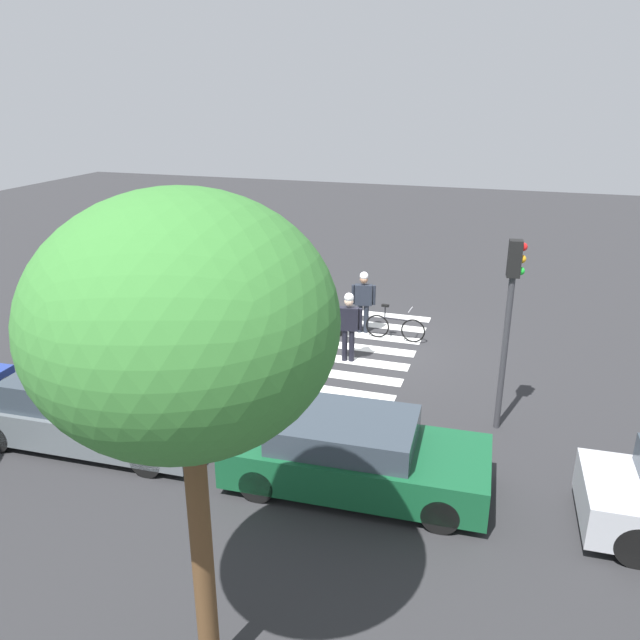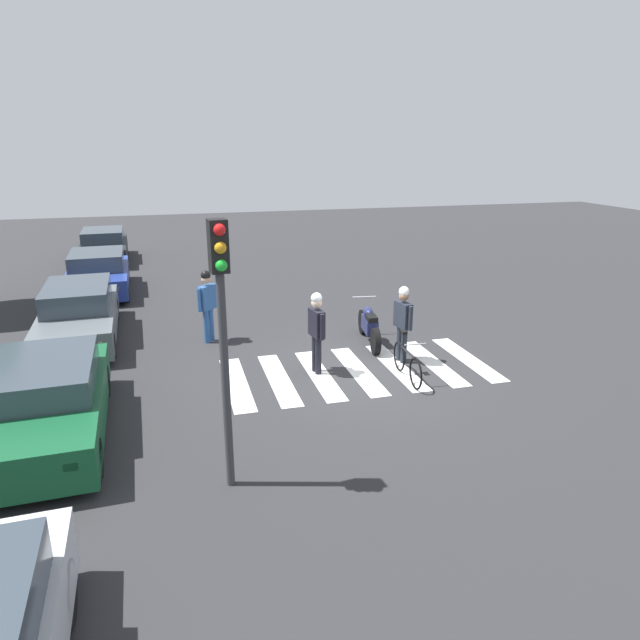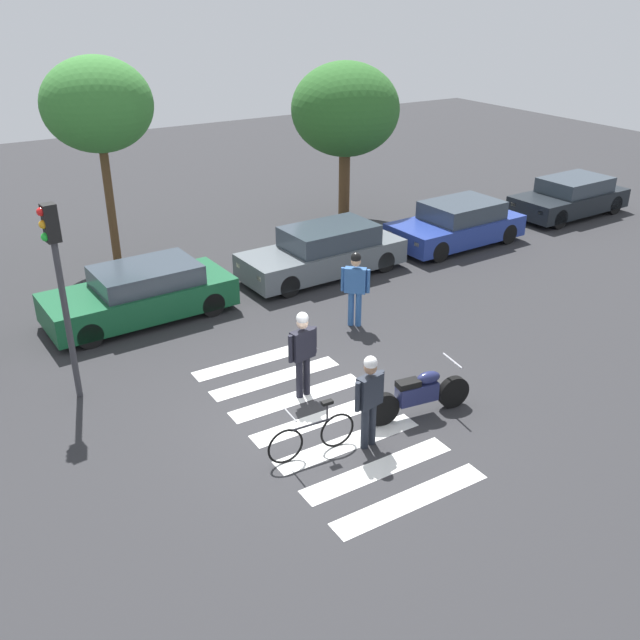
{
  "view_description": "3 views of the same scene",
  "coord_description": "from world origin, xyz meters",
  "px_view_note": "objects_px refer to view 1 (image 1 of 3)",
  "views": [
    {
      "loc": [
        -3.62,
        15.18,
        6.55
      ],
      "look_at": [
        0.77,
        1.32,
        1.18
      ],
      "focal_mm": 35.38,
      "sensor_mm": 36.0,
      "label": 1
    },
    {
      "loc": [
        -11.04,
        3.89,
        4.87
      ],
      "look_at": [
        0.86,
        0.65,
        0.97
      ],
      "focal_mm": 31.86,
      "sensor_mm": 36.0,
      "label": 2
    },
    {
      "loc": [
        -5.89,
        -9.5,
        7.4
      ],
      "look_at": [
        0.86,
        1.45,
        1.26
      ],
      "focal_mm": 39.69,
      "sensor_mm": 36.0,
      "label": 3
    }
  ],
  "objects_px": {
    "car_grey_coupe": "(90,411)",
    "traffic_light_pole": "(510,305)",
    "officer_by_motorcycle": "(349,322)",
    "officer_on_foot": "(363,298)",
    "leaning_bicycle": "(395,327)",
    "car_green_compact": "(354,454)",
    "police_motorcycle": "(314,315)",
    "pedestrian_bystander": "(214,339)"
  },
  "relations": [
    {
      "from": "leaning_bicycle",
      "to": "traffic_light_pole",
      "type": "xyz_separation_m",
      "value": [
        -2.95,
        4.08,
        2.28
      ]
    },
    {
      "from": "officer_by_motorcycle",
      "to": "car_green_compact",
      "type": "relative_size",
      "value": 0.4
    },
    {
      "from": "officer_on_foot",
      "to": "car_grey_coupe",
      "type": "bearing_deg",
      "value": 63.48
    },
    {
      "from": "leaning_bicycle",
      "to": "traffic_light_pole",
      "type": "bearing_deg",
      "value": 125.84
    },
    {
      "from": "officer_by_motorcycle",
      "to": "traffic_light_pole",
      "type": "relative_size",
      "value": 0.46
    },
    {
      "from": "police_motorcycle",
      "to": "pedestrian_bystander",
      "type": "xyz_separation_m",
      "value": [
        1.18,
        3.86,
        0.62
      ]
    },
    {
      "from": "police_motorcycle",
      "to": "car_grey_coupe",
      "type": "height_order",
      "value": "car_grey_coupe"
    },
    {
      "from": "leaning_bicycle",
      "to": "car_grey_coupe",
      "type": "distance_m",
      "value": 8.42
    },
    {
      "from": "leaning_bicycle",
      "to": "car_green_compact",
      "type": "xyz_separation_m",
      "value": [
        -0.65,
        6.92,
        0.26
      ]
    },
    {
      "from": "officer_on_foot",
      "to": "officer_by_motorcycle",
      "type": "height_order",
      "value": "officer_by_motorcycle"
    },
    {
      "from": "police_motorcycle",
      "to": "officer_on_foot",
      "type": "bearing_deg",
      "value": -167.65
    },
    {
      "from": "pedestrian_bystander",
      "to": "car_green_compact",
      "type": "distance_m",
      "value": 5.18
    },
    {
      "from": "officer_by_motorcycle",
      "to": "car_green_compact",
      "type": "height_order",
      "value": "officer_by_motorcycle"
    },
    {
      "from": "police_motorcycle",
      "to": "officer_by_motorcycle",
      "type": "distance_m",
      "value": 2.37
    },
    {
      "from": "officer_on_foot",
      "to": "pedestrian_bystander",
      "type": "height_order",
      "value": "pedestrian_bystander"
    },
    {
      "from": "police_motorcycle",
      "to": "car_grey_coupe",
      "type": "relative_size",
      "value": 0.46
    },
    {
      "from": "officer_on_foot",
      "to": "traffic_light_pole",
      "type": "height_order",
      "value": "traffic_light_pole"
    },
    {
      "from": "pedestrian_bystander",
      "to": "traffic_light_pole",
      "type": "relative_size",
      "value": 0.47
    },
    {
      "from": "officer_by_motorcycle",
      "to": "car_grey_coupe",
      "type": "xyz_separation_m",
      "value": [
        3.77,
        5.27,
        -0.4
      ]
    },
    {
      "from": "leaning_bicycle",
      "to": "car_grey_coupe",
      "type": "relative_size",
      "value": 0.35
    },
    {
      "from": "leaning_bicycle",
      "to": "car_grey_coupe",
      "type": "xyz_separation_m",
      "value": [
        4.63,
        7.03,
        0.28
      ]
    },
    {
      "from": "police_motorcycle",
      "to": "leaning_bicycle",
      "type": "bearing_deg",
      "value": -179.82
    },
    {
      "from": "police_motorcycle",
      "to": "traffic_light_pole",
      "type": "xyz_separation_m",
      "value": [
        -5.28,
        4.08,
        2.19
      ]
    },
    {
      "from": "officer_on_foot",
      "to": "officer_by_motorcycle",
      "type": "distance_m",
      "value": 2.05
    },
    {
      "from": "police_motorcycle",
      "to": "officer_by_motorcycle",
      "type": "height_order",
      "value": "officer_by_motorcycle"
    },
    {
      "from": "officer_on_foot",
      "to": "pedestrian_bystander",
      "type": "bearing_deg",
      "value": 58.62
    },
    {
      "from": "car_grey_coupe",
      "to": "traffic_light_pole",
      "type": "relative_size",
      "value": 1.21
    },
    {
      "from": "traffic_light_pole",
      "to": "officer_on_foot",
      "type": "bearing_deg",
      "value": -48.11
    },
    {
      "from": "officer_by_motorcycle",
      "to": "car_grey_coupe",
      "type": "bearing_deg",
      "value": 54.38
    },
    {
      "from": "officer_by_motorcycle",
      "to": "car_green_compact",
      "type": "xyz_separation_m",
      "value": [
        -1.5,
        5.16,
        -0.42
      ]
    },
    {
      "from": "officer_on_foot",
      "to": "leaning_bicycle",
      "type": "bearing_deg",
      "value": 163.41
    },
    {
      "from": "officer_on_foot",
      "to": "officer_by_motorcycle",
      "type": "relative_size",
      "value": 0.98
    },
    {
      "from": "pedestrian_bystander",
      "to": "car_grey_coupe",
      "type": "distance_m",
      "value": 3.38
    },
    {
      "from": "car_green_compact",
      "to": "car_grey_coupe",
      "type": "height_order",
      "value": "car_grey_coupe"
    },
    {
      "from": "traffic_light_pole",
      "to": "car_grey_coupe",
      "type": "bearing_deg",
      "value": 21.26
    },
    {
      "from": "police_motorcycle",
      "to": "car_green_compact",
      "type": "xyz_separation_m",
      "value": [
        -2.98,
        6.92,
        0.17
      ]
    },
    {
      "from": "car_green_compact",
      "to": "pedestrian_bystander",
      "type": "bearing_deg",
      "value": -36.35
    },
    {
      "from": "car_grey_coupe",
      "to": "leaning_bicycle",
      "type": "bearing_deg",
      "value": -123.35
    },
    {
      "from": "leaning_bicycle",
      "to": "officer_on_foot",
      "type": "relative_size",
      "value": 0.94
    },
    {
      "from": "officer_on_foot",
      "to": "car_grey_coupe",
      "type": "distance_m",
      "value": 8.19
    },
    {
      "from": "police_motorcycle",
      "to": "officer_by_motorcycle",
      "type": "xyz_separation_m",
      "value": [
        -1.48,
        1.75,
        0.59
      ]
    },
    {
      "from": "car_green_compact",
      "to": "officer_by_motorcycle",
      "type": "bearing_deg",
      "value": -73.83
    }
  ]
}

